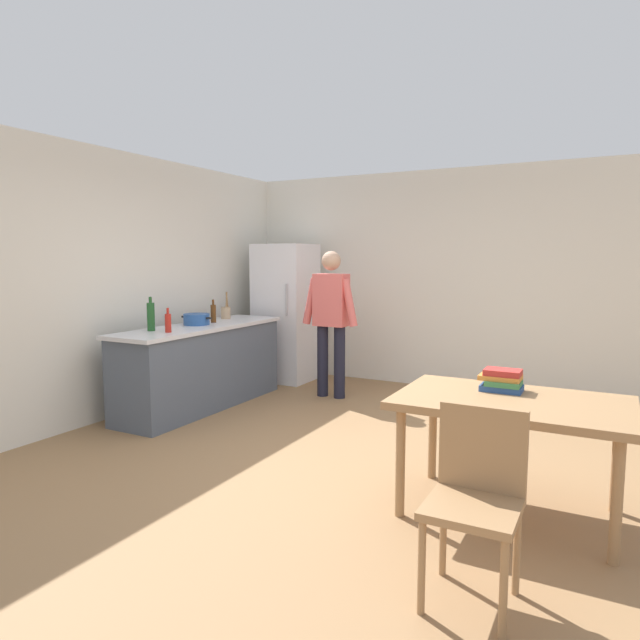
{
  "coord_description": "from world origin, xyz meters",
  "views": [
    {
      "loc": [
        1.93,
        -3.86,
        1.63
      ],
      "look_at": [
        -0.62,
        0.96,
        1.01
      ],
      "focal_mm": 31.23,
      "sensor_mm": 36.0,
      "label": 1
    }
  ],
  "objects_px": {
    "refrigerator": "(286,313)",
    "person": "(331,314)",
    "cooking_pot": "(197,319)",
    "book_stack": "(502,380)",
    "chair": "(476,489)",
    "utensil_jar": "(226,312)",
    "bottle_sauce_red": "(168,323)",
    "bottle_wine_green": "(151,316)",
    "bottle_beer_brown": "(213,313)",
    "dining_table": "(511,411)"
  },
  "relations": [
    {
      "from": "dining_table",
      "to": "bottle_beer_brown",
      "type": "relative_size",
      "value": 5.38
    },
    {
      "from": "person",
      "to": "bottle_beer_brown",
      "type": "bearing_deg",
      "value": -143.9
    },
    {
      "from": "refrigerator",
      "to": "utensil_jar",
      "type": "relative_size",
      "value": 5.62
    },
    {
      "from": "refrigerator",
      "to": "person",
      "type": "relative_size",
      "value": 1.06
    },
    {
      "from": "book_stack",
      "to": "chair",
      "type": "bearing_deg",
      "value": -85.31
    },
    {
      "from": "bottle_wine_green",
      "to": "book_stack",
      "type": "height_order",
      "value": "bottle_wine_green"
    },
    {
      "from": "book_stack",
      "to": "bottle_beer_brown",
      "type": "bearing_deg",
      "value": 160.67
    },
    {
      "from": "refrigerator",
      "to": "book_stack",
      "type": "height_order",
      "value": "refrigerator"
    },
    {
      "from": "bottle_wine_green",
      "to": "chair",
      "type": "bearing_deg",
      "value": -22.7
    },
    {
      "from": "chair",
      "to": "bottle_sauce_red",
      "type": "relative_size",
      "value": 3.79
    },
    {
      "from": "refrigerator",
      "to": "chair",
      "type": "bearing_deg",
      "value": -48.03
    },
    {
      "from": "bottle_wine_green",
      "to": "book_stack",
      "type": "relative_size",
      "value": 1.24
    },
    {
      "from": "dining_table",
      "to": "chair",
      "type": "relative_size",
      "value": 1.54
    },
    {
      "from": "cooking_pot",
      "to": "bottle_beer_brown",
      "type": "relative_size",
      "value": 1.54
    },
    {
      "from": "bottle_sauce_red",
      "to": "bottle_beer_brown",
      "type": "bearing_deg",
      "value": 98.93
    },
    {
      "from": "dining_table",
      "to": "book_stack",
      "type": "xyz_separation_m",
      "value": [
        -0.09,
        0.19,
        0.15
      ]
    },
    {
      "from": "chair",
      "to": "bottle_sauce_red",
      "type": "height_order",
      "value": "bottle_sauce_red"
    },
    {
      "from": "cooking_pot",
      "to": "utensil_jar",
      "type": "height_order",
      "value": "utensil_jar"
    },
    {
      "from": "person",
      "to": "book_stack",
      "type": "relative_size",
      "value": 6.2
    },
    {
      "from": "dining_table",
      "to": "book_stack",
      "type": "relative_size",
      "value": 5.11
    },
    {
      "from": "utensil_jar",
      "to": "bottle_sauce_red",
      "type": "xyz_separation_m",
      "value": [
        0.25,
        -1.24,
        0.02
      ]
    },
    {
      "from": "refrigerator",
      "to": "bottle_wine_green",
      "type": "distance_m",
      "value": 2.21
    },
    {
      "from": "person",
      "to": "bottle_sauce_red",
      "type": "relative_size",
      "value": 7.08
    },
    {
      "from": "refrigerator",
      "to": "book_stack",
      "type": "bearing_deg",
      "value": -38.08
    },
    {
      "from": "bottle_beer_brown",
      "to": "book_stack",
      "type": "distance_m",
      "value": 3.54
    },
    {
      "from": "dining_table",
      "to": "utensil_jar",
      "type": "xyz_separation_m",
      "value": [
        -3.55,
        1.74,
        0.31
      ]
    },
    {
      "from": "cooking_pot",
      "to": "book_stack",
      "type": "relative_size",
      "value": 1.46
    },
    {
      "from": "refrigerator",
      "to": "dining_table",
      "type": "distance_m",
      "value": 4.27
    },
    {
      "from": "person",
      "to": "refrigerator",
      "type": "bearing_deg",
      "value": 149.77
    },
    {
      "from": "bottle_beer_brown",
      "to": "chair",
      "type": "bearing_deg",
      "value": -34.15
    },
    {
      "from": "dining_table",
      "to": "bottle_beer_brown",
      "type": "height_order",
      "value": "bottle_beer_brown"
    },
    {
      "from": "bottle_sauce_red",
      "to": "cooking_pot",
      "type": "bearing_deg",
      "value": 105.21
    },
    {
      "from": "chair",
      "to": "cooking_pot",
      "type": "bearing_deg",
      "value": 159.6
    },
    {
      "from": "utensil_jar",
      "to": "book_stack",
      "type": "relative_size",
      "value": 1.17
    },
    {
      "from": "chair",
      "to": "bottle_beer_brown",
      "type": "xyz_separation_m",
      "value": [
        -3.43,
        2.33,
        0.47
      ]
    },
    {
      "from": "person",
      "to": "cooking_pot",
      "type": "bearing_deg",
      "value": -137.01
    },
    {
      "from": "bottle_wine_green",
      "to": "bottle_sauce_red",
      "type": "bearing_deg",
      "value": -2.45
    },
    {
      "from": "chair",
      "to": "bottle_sauce_red",
      "type": "bearing_deg",
      "value": 166.61
    },
    {
      "from": "refrigerator",
      "to": "person",
      "type": "height_order",
      "value": "refrigerator"
    },
    {
      "from": "chair",
      "to": "book_stack",
      "type": "height_order",
      "value": "chair"
    },
    {
      "from": "refrigerator",
      "to": "utensil_jar",
      "type": "height_order",
      "value": "refrigerator"
    },
    {
      "from": "person",
      "to": "chair",
      "type": "xyz_separation_m",
      "value": [
        2.35,
        -3.11,
        -0.44
      ]
    },
    {
      "from": "refrigerator",
      "to": "bottle_wine_green",
      "type": "height_order",
      "value": "refrigerator"
    },
    {
      "from": "person",
      "to": "bottle_sauce_red",
      "type": "bearing_deg",
      "value": -119.81
    },
    {
      "from": "chair",
      "to": "book_stack",
      "type": "distance_m",
      "value": 1.2
    },
    {
      "from": "bottle_sauce_red",
      "to": "bottle_beer_brown",
      "type": "height_order",
      "value": "bottle_beer_brown"
    },
    {
      "from": "person",
      "to": "chair",
      "type": "distance_m",
      "value": 3.93
    },
    {
      "from": "book_stack",
      "to": "bottle_sauce_red",
      "type": "bearing_deg",
      "value": 174.49
    },
    {
      "from": "cooking_pot",
      "to": "book_stack",
      "type": "distance_m",
      "value": 3.49
    },
    {
      "from": "bottle_sauce_red",
      "to": "bottle_beer_brown",
      "type": "xyz_separation_m",
      "value": [
        -0.14,
        0.86,
        0.01
      ]
    }
  ]
}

